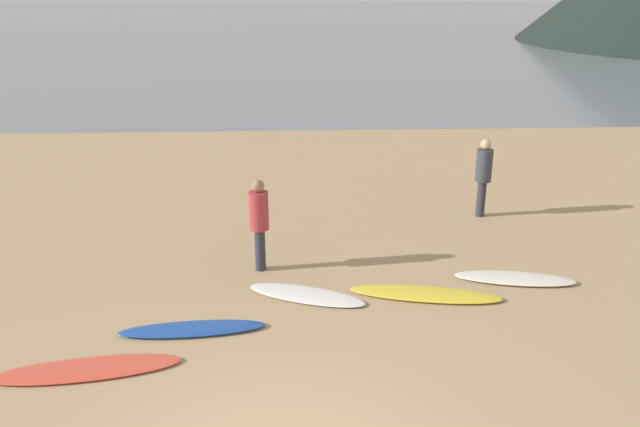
{
  "coord_description": "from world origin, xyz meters",
  "views": [
    {
      "loc": [
        0.18,
        -5.14,
        4.92
      ],
      "look_at": [
        0.71,
        6.43,
        0.6
      ],
      "focal_mm": 36.35,
      "sensor_mm": 36.0,
      "label": 1
    }
  ],
  "objects_px": {
    "surfboard_0": "(86,369)",
    "person_1": "(259,218)",
    "surfboard_2": "(307,295)",
    "person_0": "(484,171)",
    "surfboard_1": "(192,329)",
    "surfboard_4": "(515,278)",
    "surfboard_3": "(425,294)"
  },
  "relations": [
    {
      "from": "surfboard_0",
      "to": "person_1",
      "type": "relative_size",
      "value": 1.48
    },
    {
      "from": "person_0",
      "to": "surfboard_1",
      "type": "bearing_deg",
      "value": 0.98
    },
    {
      "from": "surfboard_3",
      "to": "surfboard_0",
      "type": "bearing_deg",
      "value": -147.64
    },
    {
      "from": "surfboard_1",
      "to": "surfboard_4",
      "type": "xyz_separation_m",
      "value": [
        5.25,
        1.41,
        0.0
      ]
    },
    {
      "from": "surfboard_1",
      "to": "surfboard_4",
      "type": "height_order",
      "value": "surfboard_4"
    },
    {
      "from": "surfboard_1",
      "to": "surfboard_4",
      "type": "relative_size",
      "value": 1.05
    },
    {
      "from": "surfboard_2",
      "to": "surfboard_0",
      "type": "bearing_deg",
      "value": -124.72
    },
    {
      "from": "surfboard_0",
      "to": "person_0",
      "type": "xyz_separation_m",
      "value": [
        6.77,
        5.5,
        0.96
      ]
    },
    {
      "from": "surfboard_3",
      "to": "person_0",
      "type": "distance_m",
      "value": 4.2
    },
    {
      "from": "surfboard_2",
      "to": "surfboard_3",
      "type": "height_order",
      "value": "surfboard_3"
    },
    {
      "from": "surfboard_1",
      "to": "person_1",
      "type": "height_order",
      "value": "person_1"
    },
    {
      "from": "surfboard_1",
      "to": "person_1",
      "type": "relative_size",
      "value": 1.28
    },
    {
      "from": "person_1",
      "to": "surfboard_2",
      "type": "bearing_deg",
      "value": -107.78
    },
    {
      "from": "surfboard_1",
      "to": "person_0",
      "type": "xyz_separation_m",
      "value": [
        5.52,
        4.55,
        0.95
      ]
    },
    {
      "from": "surfboard_2",
      "to": "surfboard_4",
      "type": "bearing_deg",
      "value": 28.52
    },
    {
      "from": "person_0",
      "to": "surfboard_0",
      "type": "bearing_deg",
      "value": 0.58
    },
    {
      "from": "person_0",
      "to": "surfboard_2",
      "type": "bearing_deg",
      "value": 4.37
    },
    {
      "from": "surfboard_3",
      "to": "person_0",
      "type": "bearing_deg",
      "value": 73.4
    },
    {
      "from": "surfboard_3",
      "to": "surfboard_1",
      "type": "bearing_deg",
      "value": -154.35
    },
    {
      "from": "surfboard_2",
      "to": "surfboard_3",
      "type": "bearing_deg",
      "value": 19.93
    },
    {
      "from": "surfboard_1",
      "to": "surfboard_4",
      "type": "distance_m",
      "value": 5.44
    },
    {
      "from": "surfboard_0",
      "to": "surfboard_1",
      "type": "distance_m",
      "value": 1.57
    },
    {
      "from": "surfboard_3",
      "to": "surfboard_2",
      "type": "bearing_deg",
      "value": -170.69
    },
    {
      "from": "surfboard_1",
      "to": "person_0",
      "type": "distance_m",
      "value": 7.22
    },
    {
      "from": "surfboard_4",
      "to": "person_0",
      "type": "xyz_separation_m",
      "value": [
        0.27,
        3.13,
        0.95
      ]
    },
    {
      "from": "person_0",
      "to": "surfboard_4",
      "type": "bearing_deg",
      "value": 46.56
    },
    {
      "from": "person_0",
      "to": "person_1",
      "type": "height_order",
      "value": "person_0"
    },
    {
      "from": "surfboard_0",
      "to": "surfboard_3",
      "type": "bearing_deg",
      "value": 12.94
    },
    {
      "from": "person_1",
      "to": "surfboard_4",
      "type": "bearing_deg",
      "value": -62.41
    },
    {
      "from": "surfboard_0",
      "to": "person_0",
      "type": "distance_m",
      "value": 8.78
    },
    {
      "from": "surfboard_0",
      "to": "person_0",
      "type": "relative_size",
      "value": 1.45
    },
    {
      "from": "surfboard_3",
      "to": "surfboard_4",
      "type": "distance_m",
      "value": 1.7
    }
  ]
}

